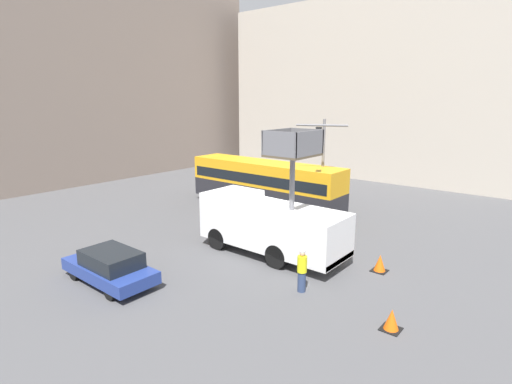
{
  "coord_description": "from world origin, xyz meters",
  "views": [
    {
      "loc": [
        -15.72,
        -11.29,
        7.36
      ],
      "look_at": [
        -1.1,
        0.66,
        2.99
      ],
      "focal_mm": 28.0,
      "sensor_mm": 36.0,
      "label": 1
    }
  ],
  "objects_px": {
    "city_bus": "(265,181)",
    "parked_car_curbside": "(110,266)",
    "utility_truck": "(271,223)",
    "traffic_light_pole": "(322,154)",
    "road_worker_near_truck": "(302,270)",
    "traffic_cone_mid_road": "(392,320)",
    "traffic_cone_near_truck": "(380,264)",
    "road_worker_directing": "(303,224)"
  },
  "relations": [
    {
      "from": "utility_truck",
      "to": "traffic_cone_near_truck",
      "type": "height_order",
      "value": "utility_truck"
    },
    {
      "from": "road_worker_directing",
      "to": "traffic_cone_near_truck",
      "type": "height_order",
      "value": "road_worker_directing"
    },
    {
      "from": "traffic_cone_mid_road",
      "to": "traffic_cone_near_truck",
      "type": "bearing_deg",
      "value": 26.87
    },
    {
      "from": "traffic_cone_near_truck",
      "to": "traffic_light_pole",
      "type": "bearing_deg",
      "value": 50.08
    },
    {
      "from": "parked_car_curbside",
      "to": "traffic_cone_near_truck",
      "type": "bearing_deg",
      "value": -45.1
    },
    {
      "from": "city_bus",
      "to": "traffic_cone_near_truck",
      "type": "distance_m",
      "value": 11.68
    },
    {
      "from": "city_bus",
      "to": "parked_car_curbside",
      "type": "bearing_deg",
      "value": 114.33
    },
    {
      "from": "road_worker_near_truck",
      "to": "parked_car_curbside",
      "type": "distance_m",
      "value": 7.8
    },
    {
      "from": "city_bus",
      "to": "utility_truck",
      "type": "bearing_deg",
      "value": 144.39
    },
    {
      "from": "traffic_light_pole",
      "to": "parked_car_curbside",
      "type": "bearing_deg",
      "value": 170.83
    },
    {
      "from": "parked_car_curbside",
      "to": "traffic_light_pole",
      "type": "bearing_deg",
      "value": -9.17
    },
    {
      "from": "traffic_light_pole",
      "to": "road_worker_directing",
      "type": "distance_m",
      "value": 5.21
    },
    {
      "from": "traffic_light_pole",
      "to": "traffic_cone_near_truck",
      "type": "height_order",
      "value": "traffic_light_pole"
    },
    {
      "from": "city_bus",
      "to": "traffic_cone_mid_road",
      "type": "distance_m",
      "value": 15.66
    },
    {
      "from": "traffic_cone_mid_road",
      "to": "road_worker_near_truck",
      "type": "bearing_deg",
      "value": 83.76
    },
    {
      "from": "road_worker_near_truck",
      "to": "traffic_cone_near_truck",
      "type": "height_order",
      "value": "road_worker_near_truck"
    },
    {
      "from": "traffic_cone_near_truck",
      "to": "city_bus",
      "type": "bearing_deg",
      "value": 63.9
    },
    {
      "from": "utility_truck",
      "to": "road_worker_near_truck",
      "type": "relative_size",
      "value": 4.07
    },
    {
      "from": "traffic_cone_near_truck",
      "to": "traffic_cone_mid_road",
      "type": "bearing_deg",
      "value": -153.13
    },
    {
      "from": "utility_truck",
      "to": "road_worker_near_truck",
      "type": "bearing_deg",
      "value": -125.07
    },
    {
      "from": "traffic_cone_near_truck",
      "to": "parked_car_curbside",
      "type": "relative_size",
      "value": 0.17
    },
    {
      "from": "road_worker_directing",
      "to": "traffic_light_pole",
      "type": "bearing_deg",
      "value": -68.29
    },
    {
      "from": "city_bus",
      "to": "parked_car_curbside",
      "type": "relative_size",
      "value": 2.59
    },
    {
      "from": "road_worker_directing",
      "to": "road_worker_near_truck",
      "type": "bearing_deg",
      "value": 125.74
    },
    {
      "from": "traffic_light_pole",
      "to": "traffic_cone_near_truck",
      "type": "distance_m",
      "value": 8.7
    },
    {
      "from": "traffic_cone_mid_road",
      "to": "parked_car_curbside",
      "type": "relative_size",
      "value": 0.16
    },
    {
      "from": "utility_truck",
      "to": "city_bus",
      "type": "height_order",
      "value": "utility_truck"
    },
    {
      "from": "traffic_cone_near_truck",
      "to": "traffic_cone_mid_road",
      "type": "height_order",
      "value": "traffic_cone_near_truck"
    },
    {
      "from": "road_worker_directing",
      "to": "parked_car_curbside",
      "type": "height_order",
      "value": "road_worker_directing"
    },
    {
      "from": "utility_truck",
      "to": "road_worker_directing",
      "type": "height_order",
      "value": "utility_truck"
    },
    {
      "from": "city_bus",
      "to": "parked_car_curbside",
      "type": "xyz_separation_m",
      "value": [
        -13.18,
        -2.27,
        -1.17
      ]
    },
    {
      "from": "road_worker_near_truck",
      "to": "road_worker_directing",
      "type": "height_order",
      "value": "road_worker_directing"
    },
    {
      "from": "utility_truck",
      "to": "city_bus",
      "type": "xyz_separation_m",
      "value": [
        6.55,
        5.47,
        0.28
      ]
    },
    {
      "from": "traffic_light_pole",
      "to": "road_worker_near_truck",
      "type": "xyz_separation_m",
      "value": [
        -8.8,
        -4.38,
        -3.26
      ]
    },
    {
      "from": "traffic_light_pole",
      "to": "traffic_cone_mid_road",
      "type": "bearing_deg",
      "value": -138.59
    },
    {
      "from": "road_worker_near_truck",
      "to": "parked_car_curbside",
      "type": "relative_size",
      "value": 0.41
    },
    {
      "from": "utility_truck",
      "to": "road_worker_near_truck",
      "type": "height_order",
      "value": "utility_truck"
    },
    {
      "from": "road_worker_directing",
      "to": "traffic_cone_mid_road",
      "type": "bearing_deg",
      "value": 145.65
    },
    {
      "from": "road_worker_directing",
      "to": "traffic_cone_mid_road",
      "type": "xyz_separation_m",
      "value": [
        -5.3,
        -6.84,
        -0.63
      ]
    },
    {
      "from": "road_worker_near_truck",
      "to": "traffic_cone_mid_road",
      "type": "xyz_separation_m",
      "value": [
        -0.41,
        -3.74,
        -0.56
      ]
    },
    {
      "from": "utility_truck",
      "to": "traffic_cone_mid_road",
      "type": "height_order",
      "value": "utility_truck"
    },
    {
      "from": "traffic_cone_near_truck",
      "to": "parked_car_curbside",
      "type": "height_order",
      "value": "parked_car_curbside"
    }
  ]
}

